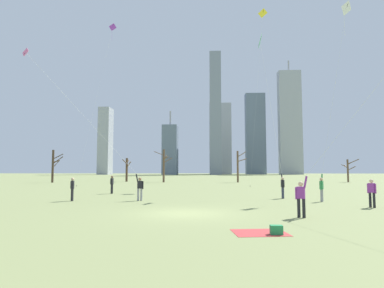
{
  "coord_description": "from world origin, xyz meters",
  "views": [
    {
      "loc": [
        1.21,
        -16.27,
        2.13
      ],
      "look_at": [
        0.0,
        6.0,
        3.92
      ],
      "focal_mm": 30.54,
      "sensor_mm": 36.0,
      "label": 1
    }
  ],
  "objects_px": {
    "kite_flyer_midfield_left_pink": "(126,171)",
    "bare_tree_leftmost": "(164,165)",
    "distant_kite_high_overhead_yellow": "(262,25)",
    "kite_flyer_midfield_right_green": "(276,146)",
    "bare_tree_left_of_center": "(348,169)",
    "kite_flyer_foreground_left_orange": "(332,155)",
    "distant_kite_drifting_right_purple": "(110,39)",
    "kite_flyer_far_back_white": "(328,138)",
    "picnic_spot": "(269,231)",
    "bare_tree_right_of_center": "(54,165)",
    "bare_tree_far_right_edge": "(238,166)",
    "bystander_watching_nearby": "(72,188)",
    "bystander_far_off_by_trees": "(112,184)",
    "bystander_strolling_midfield": "(372,192)",
    "bare_tree_center": "(127,169)"
  },
  "relations": [
    {
      "from": "kite_flyer_midfield_left_pink",
      "to": "bare_tree_leftmost",
      "type": "height_order",
      "value": "kite_flyer_midfield_left_pink"
    },
    {
      "from": "distant_kite_high_overhead_yellow",
      "to": "kite_flyer_midfield_right_green",
      "type": "bearing_deg",
      "value": -96.33
    },
    {
      "from": "kite_flyer_midfield_left_pink",
      "to": "kite_flyer_midfield_right_green",
      "type": "distance_m",
      "value": 11.92
    },
    {
      "from": "kite_flyer_midfield_left_pink",
      "to": "bare_tree_left_of_center",
      "type": "height_order",
      "value": "kite_flyer_midfield_left_pink"
    },
    {
      "from": "kite_flyer_foreground_left_orange",
      "to": "distant_kite_drifting_right_purple",
      "type": "height_order",
      "value": "distant_kite_drifting_right_purple"
    },
    {
      "from": "kite_flyer_foreground_left_orange",
      "to": "kite_flyer_far_back_white",
      "type": "xyz_separation_m",
      "value": [
        3.17,
        9.17,
        1.71
      ]
    },
    {
      "from": "kite_flyer_far_back_white",
      "to": "picnic_spot",
      "type": "distance_m",
      "value": 15.19
    },
    {
      "from": "picnic_spot",
      "to": "bare_tree_leftmost",
      "type": "distance_m",
      "value": 47.48
    },
    {
      "from": "distant_kite_drifting_right_purple",
      "to": "bare_tree_right_of_center",
      "type": "height_order",
      "value": "distant_kite_drifting_right_purple"
    },
    {
      "from": "distant_kite_high_overhead_yellow",
      "to": "bare_tree_left_of_center",
      "type": "bearing_deg",
      "value": 41.86
    },
    {
      "from": "kite_flyer_midfield_left_pink",
      "to": "bare_tree_leftmost",
      "type": "relative_size",
      "value": 2.03
    },
    {
      "from": "bare_tree_right_of_center",
      "to": "bare_tree_leftmost",
      "type": "height_order",
      "value": "bare_tree_leftmost"
    },
    {
      "from": "bare_tree_far_right_edge",
      "to": "bystander_watching_nearby",
      "type": "bearing_deg",
      "value": -112.27
    },
    {
      "from": "picnic_spot",
      "to": "bystander_far_off_by_trees",
      "type": "bearing_deg",
      "value": 120.93
    },
    {
      "from": "bystander_watching_nearby",
      "to": "bare_tree_far_right_edge",
      "type": "bearing_deg",
      "value": 67.73
    },
    {
      "from": "bystander_strolling_midfield",
      "to": "picnic_spot",
      "type": "relative_size",
      "value": 0.82
    },
    {
      "from": "bystander_strolling_midfield",
      "to": "distant_kite_drifting_right_purple",
      "type": "xyz_separation_m",
      "value": [
        -24.11,
        27.39,
        20.91
      ]
    },
    {
      "from": "bystander_strolling_midfield",
      "to": "bare_tree_far_right_edge",
      "type": "xyz_separation_m",
      "value": [
        -4.27,
        38.49,
        2.04
      ]
    },
    {
      "from": "bystander_far_off_by_trees",
      "to": "bare_tree_left_of_center",
      "type": "distance_m",
      "value": 45.47
    },
    {
      "from": "kite_flyer_midfield_right_green",
      "to": "bystander_watching_nearby",
      "type": "distance_m",
      "value": 15.73
    },
    {
      "from": "kite_flyer_midfield_right_green",
      "to": "bystander_watching_nearby",
      "type": "height_order",
      "value": "kite_flyer_midfield_right_green"
    },
    {
      "from": "kite_flyer_midfield_right_green",
      "to": "bare_tree_center",
      "type": "relative_size",
      "value": 3.4
    },
    {
      "from": "bare_tree_left_of_center",
      "to": "bare_tree_center",
      "type": "xyz_separation_m",
      "value": [
        -40.37,
        0.79,
        0.14
      ]
    },
    {
      "from": "kite_flyer_midfield_left_pink",
      "to": "bare_tree_left_of_center",
      "type": "bearing_deg",
      "value": 50.29
    },
    {
      "from": "distant_kite_high_overhead_yellow",
      "to": "bare_tree_center",
      "type": "xyz_separation_m",
      "value": [
        -22.91,
        16.44,
        -19.88
      ]
    },
    {
      "from": "bare_tree_leftmost",
      "to": "bystander_strolling_midfield",
      "type": "bearing_deg",
      "value": -65.54
    },
    {
      "from": "kite_flyer_far_back_white",
      "to": "bare_tree_left_of_center",
      "type": "relative_size",
      "value": 4.21
    },
    {
      "from": "bystander_far_off_by_trees",
      "to": "bare_tree_leftmost",
      "type": "relative_size",
      "value": 0.28
    },
    {
      "from": "bare_tree_left_of_center",
      "to": "bare_tree_center",
      "type": "height_order",
      "value": "bare_tree_center"
    },
    {
      "from": "bystander_watching_nearby",
      "to": "bare_tree_left_of_center",
      "type": "height_order",
      "value": "bare_tree_left_of_center"
    },
    {
      "from": "distant_kite_high_overhead_yellow",
      "to": "bare_tree_far_right_edge",
      "type": "xyz_separation_m",
      "value": [
        -2.33,
        13.56,
        -19.36
      ]
    },
    {
      "from": "distant_kite_drifting_right_purple",
      "to": "bare_tree_left_of_center",
      "type": "xyz_separation_m",
      "value": [
        39.63,
        13.18,
        -19.53
      ]
    },
    {
      "from": "picnic_spot",
      "to": "bare_tree_left_of_center",
      "type": "bearing_deg",
      "value": 64.89
    },
    {
      "from": "kite_flyer_foreground_left_orange",
      "to": "kite_flyer_far_back_white",
      "type": "height_order",
      "value": "kite_flyer_far_back_white"
    },
    {
      "from": "picnic_spot",
      "to": "kite_flyer_midfield_left_pink",
      "type": "bearing_deg",
      "value": 124.0
    },
    {
      "from": "kite_flyer_foreground_left_orange",
      "to": "distant_kite_high_overhead_yellow",
      "type": "height_order",
      "value": "distant_kite_high_overhead_yellow"
    },
    {
      "from": "bare_tree_right_of_center",
      "to": "bystander_watching_nearby",
      "type": "bearing_deg",
      "value": -61.98
    },
    {
      "from": "kite_flyer_midfield_left_pink",
      "to": "bare_tree_center",
      "type": "height_order",
      "value": "kite_flyer_midfield_left_pink"
    },
    {
      "from": "distant_kite_drifting_right_purple",
      "to": "kite_flyer_midfield_right_green",
      "type": "bearing_deg",
      "value": -45.32
    },
    {
      "from": "bare_tree_center",
      "to": "bystander_strolling_midfield",
      "type": "bearing_deg",
      "value": -59.01
    },
    {
      "from": "bystander_far_off_by_trees",
      "to": "bare_tree_leftmost",
      "type": "xyz_separation_m",
      "value": [
        0.79,
        28.13,
        2.22
      ]
    },
    {
      "from": "picnic_spot",
      "to": "bare_tree_far_right_edge",
      "type": "bearing_deg",
      "value": 86.3
    },
    {
      "from": "bystander_far_off_by_trees",
      "to": "bare_tree_center",
      "type": "xyz_separation_m",
      "value": [
        -6.68,
        31.3,
        1.52
      ]
    },
    {
      "from": "kite_flyer_foreground_left_orange",
      "to": "bystander_strolling_midfield",
      "type": "height_order",
      "value": "kite_flyer_foreground_left_orange"
    },
    {
      "from": "kite_flyer_foreground_left_orange",
      "to": "bare_tree_leftmost",
      "type": "height_order",
      "value": "kite_flyer_foreground_left_orange"
    },
    {
      "from": "bystander_strolling_midfield",
      "to": "bare_tree_left_of_center",
      "type": "distance_m",
      "value": 43.46
    },
    {
      "from": "kite_flyer_midfield_right_green",
      "to": "bare_tree_center",
      "type": "bearing_deg",
      "value": 121.32
    },
    {
      "from": "bystander_strolling_midfield",
      "to": "bystander_watching_nearby",
      "type": "relative_size",
      "value": 1.0
    },
    {
      "from": "bystander_far_off_by_trees",
      "to": "distant_kite_drifting_right_purple",
      "type": "bearing_deg",
      "value": 108.93
    },
    {
      "from": "bystander_far_off_by_trees",
      "to": "picnic_spot",
      "type": "distance_m",
      "value": 21.19
    }
  ]
}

